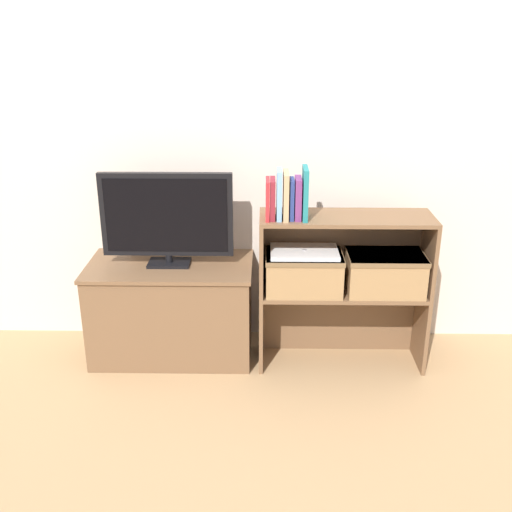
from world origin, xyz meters
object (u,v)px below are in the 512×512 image
tv (167,217)px  book_tan (286,195)px  tv_stand (172,309)px  storage_basket_left (304,270)px  book_maroon (273,199)px  laptop (304,252)px  book_skyblue (279,194)px  book_teal (305,193)px  book_navy (292,199)px  book_crimson (268,199)px  storage_basket_right (385,271)px  book_plum (298,198)px

tv → book_tan: 0.63m
tv_stand → storage_basket_left: size_ratio=2.23×
book_maroon → laptop: 0.33m
book_maroon → book_skyblue: bearing=0.0°
book_tan → book_teal: 0.09m
storage_basket_left → book_navy: bearing=-160.7°
laptop → tv: bearing=172.5°
book_crimson → storage_basket_right: book_crimson is taller
storage_basket_right → book_maroon: bearing=-177.5°
tv_stand → storage_basket_left: (0.70, -0.09, 0.27)m
book_tan → laptop: size_ratio=0.67×
book_skyblue → laptop: bearing=10.7°
storage_basket_left → laptop: bearing=180.0°
storage_basket_left → laptop: laptop is taller
tv_stand → tv: size_ratio=1.28×
tv → laptop: tv is taller
book_teal → book_skyblue: bearing=180.0°
book_crimson → book_plum: 0.15m
tv → storage_basket_left: (0.70, -0.09, -0.25)m
storage_basket_right → storage_basket_left: bearing=180.0°
storage_basket_right → book_teal: bearing=-176.6°
tv → book_crimson: size_ratio=3.51×
tv_stand → book_plum: (0.66, -0.12, 0.66)m
tv → book_maroon: size_ratio=3.47×
tv → storage_basket_right: tv is taller
book_teal → storage_basket_right: (0.42, 0.02, -0.41)m
book_teal → laptop: (0.01, 0.02, -0.31)m
storage_basket_left → storage_basket_right: size_ratio=1.00×
storage_basket_left → laptop: 0.10m
book_crimson → storage_basket_right: bearing=2.4°
storage_basket_right → laptop: bearing=180.0°
tv → storage_basket_left: 0.75m
book_crimson → book_tan: 0.09m
tv_stand → book_skyblue: size_ratio=3.62×
book_maroon → storage_basket_right: bearing=2.5°
laptop → storage_basket_left: bearing=0.0°
book_navy → laptop: 0.29m
book_navy → book_skyblue: bearing=180.0°
book_skyblue → book_maroon: bearing=-180.0°
tv → book_maroon: (0.54, -0.12, 0.13)m
book_plum → book_teal: book_teal is taller
storage_basket_left → storage_basket_right: same height
book_navy → storage_basket_right: 0.62m
book_crimson → book_maroon: book_maroon is taller
book_crimson → book_navy: (0.12, 0.00, 0.00)m
book_tan → laptop: 0.32m
tv_stand → book_crimson: bearing=-13.1°
book_skyblue → laptop: book_skyblue is taller
book_skyblue → storage_basket_right: book_skyblue is taller
laptop → book_tan: bearing=-165.9°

